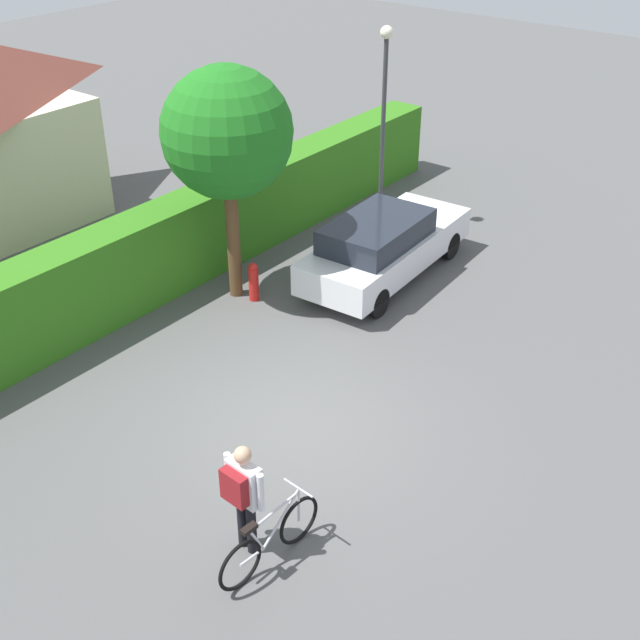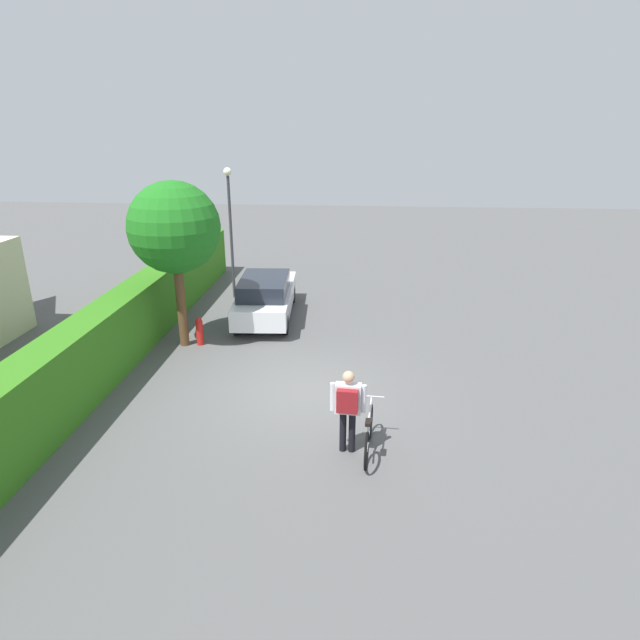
{
  "view_description": "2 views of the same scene",
  "coord_description": "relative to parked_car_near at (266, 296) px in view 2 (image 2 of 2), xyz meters",
  "views": [
    {
      "loc": [
        -7.97,
        -6.73,
        8.23
      ],
      "look_at": [
        1.19,
        0.45,
        1.17
      ],
      "focal_mm": 46.67,
      "sensor_mm": 36.0,
      "label": 1
    },
    {
      "loc": [
        -11.3,
        -1.37,
        5.95
      ],
      "look_at": [
        1.77,
        -0.31,
        1.12
      ],
      "focal_mm": 30.23,
      "sensor_mm": 36.0,
      "label": 2
    }
  ],
  "objects": [
    {
      "name": "hedge_row",
      "position": [
        -4.87,
        3.19,
        0.13
      ],
      "size": [
        21.14,
        0.9,
        1.75
      ],
      "primitive_type": "cube",
      "color": "#31731A",
      "rests_on": "ground"
    },
    {
      "name": "parked_car_near",
      "position": [
        0.0,
        0.0,
        0.0
      ],
      "size": [
        4.52,
        1.88,
        1.43
      ],
      "color": "silver",
      "rests_on": "ground"
    },
    {
      "name": "fire_hydrant",
      "position": [
        -2.34,
        1.48,
        -0.33
      ],
      "size": [
        0.2,
        0.2,
        0.81
      ],
      "color": "red",
      "rests_on": "ground"
    },
    {
      "name": "street_lamp",
      "position": [
        2.09,
        1.53,
        2.16
      ],
      "size": [
        0.28,
        0.28,
        4.53
      ],
      "color": "#38383D",
      "rests_on": "ground"
    },
    {
      "name": "person_rider",
      "position": [
        -7.32,
        -2.85,
        0.28
      ],
      "size": [
        0.37,
        0.67,
        1.68
      ],
      "color": "black",
      "rests_on": "ground"
    },
    {
      "name": "ground_plane",
      "position": [
        -4.87,
        -1.68,
        -0.74
      ],
      "size": [
        60.0,
        60.0,
        0.0
      ],
      "primitive_type": "plane",
      "color": "#515151"
    },
    {
      "name": "bicycle",
      "position": [
        -7.29,
        -3.26,
        -0.36
      ],
      "size": [
        1.74,
        0.5,
        0.93
      ],
      "color": "black",
      "rests_on": "ground"
    },
    {
      "name": "tree_kerbside",
      "position": [
        -2.4,
        1.92,
        2.58
      ],
      "size": [
        2.44,
        2.44,
        4.56
      ],
      "color": "brown",
      "rests_on": "ground"
    }
  ]
}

